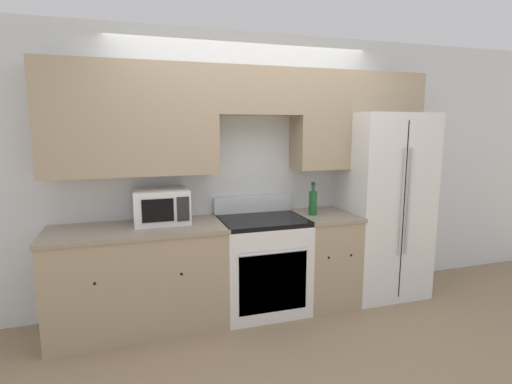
{
  "coord_description": "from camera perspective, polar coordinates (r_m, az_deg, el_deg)",
  "views": [
    {
      "loc": [
        -1.09,
        -3.09,
        1.73
      ],
      "look_at": [
        0.0,
        0.31,
        1.14
      ],
      "focal_mm": 28.0,
      "sensor_mm": 36.0,
      "label": 1
    }
  ],
  "objects": [
    {
      "name": "wall_back",
      "position": [
        3.83,
        -1.27,
        6.3
      ],
      "size": [
        8.0,
        0.39,
        2.6
      ],
      "color": "silver",
      "rests_on": "ground_plane"
    },
    {
      "name": "bottle",
      "position": [
        3.85,
        8.12,
        -1.42
      ],
      "size": [
        0.08,
        0.08,
        0.32
      ],
      "color": "#195928",
      "rests_on": "lower_cabinets_right"
    },
    {
      "name": "refrigerator",
      "position": [
        4.33,
        17.3,
        -1.71
      ],
      "size": [
        0.82,
        0.78,
        1.86
      ],
      "color": "white",
      "rests_on": "ground_plane"
    },
    {
      "name": "oven_range",
      "position": [
        3.81,
        0.88,
        -10.22
      ],
      "size": [
        0.78,
        0.65,
        1.05
      ],
      "color": "white",
      "rests_on": "ground_plane"
    },
    {
      "name": "ground_plane",
      "position": [
        3.71,
        1.55,
        -18.43
      ],
      "size": [
        12.0,
        12.0,
        0.0
      ],
      "primitive_type": "plane",
      "color": "#937A5B"
    },
    {
      "name": "microwave",
      "position": [
        3.59,
        -13.36,
        -1.99
      ],
      "size": [
        0.47,
        0.36,
        0.3
      ],
      "color": "white",
      "rests_on": "lower_cabinets_left"
    },
    {
      "name": "lower_cabinets_right",
      "position": [
        4.06,
        9.68,
        -9.2
      ],
      "size": [
        0.54,
        0.64,
        0.89
      ],
      "color": "tan",
      "rests_on": "ground_plane"
    },
    {
      "name": "lower_cabinets_left",
      "position": [
        3.64,
        -16.38,
        -11.69
      ],
      "size": [
        1.47,
        0.64,
        0.89
      ],
      "color": "tan",
      "rests_on": "ground_plane"
    }
  ]
}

